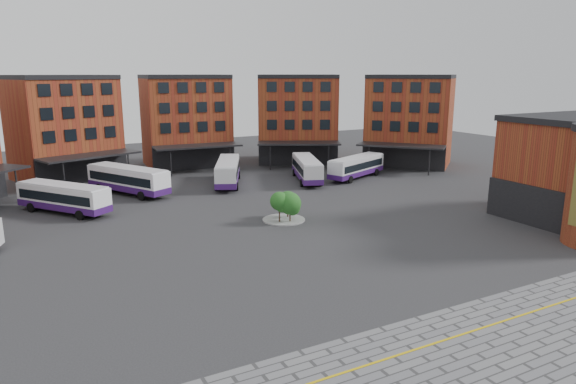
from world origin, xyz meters
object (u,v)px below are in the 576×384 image
tree_island (287,204)px  bus_f (357,166)px  bus_b (63,197)px  bus_d (228,171)px  bus_e (307,169)px  bus_c (128,179)px

tree_island → bus_f: 24.24m
tree_island → bus_b: tree_island is taller
bus_d → bus_e: (10.68, -3.01, -0.06)m
bus_b → bus_c: 9.93m
tree_island → bus_d: bearing=86.4°
bus_b → bus_e: bus_e is taller
tree_island → bus_e: size_ratio=0.38×
bus_d → bus_f: 18.59m
bus_b → bus_f: bus_b is taller
bus_c → bus_d: (13.12, -0.58, -0.05)m
bus_d → bus_e: bearing=9.0°
tree_island → bus_c: bearing=120.7°
bus_e → bus_f: bearing=8.1°
bus_c → bus_e: bearing=-37.2°
tree_island → bus_c: bus_c is taller
bus_f → bus_e: bearing=-125.7°
bus_e → bus_f: 7.50m
bus_b → bus_c: bus_c is taller
bus_d → bus_e: 11.10m
bus_b → bus_e: size_ratio=0.91×
bus_b → bus_c: (7.99, 5.89, 0.13)m
tree_island → bus_d: size_ratio=0.37×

